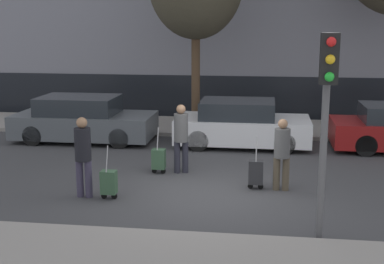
{
  "coord_description": "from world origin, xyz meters",
  "views": [
    {
      "loc": [
        1.09,
        -11.02,
        3.66
      ],
      "look_at": [
        -0.69,
        1.8,
        0.95
      ],
      "focal_mm": 50.0,
      "sensor_mm": 36.0,
      "label": 1
    }
  ],
  "objects_px": {
    "parked_car_1": "(241,124)",
    "pedestrian_center": "(181,134)",
    "parked_bicycle": "(224,115)",
    "trolley_right": "(256,172)",
    "parked_car_0": "(83,120)",
    "pedestrian_left": "(83,152)",
    "pedestrian_right": "(282,150)",
    "traffic_light": "(327,96)",
    "trolley_left": "(109,182)",
    "trolley_center": "(159,159)"
  },
  "relations": [
    {
      "from": "parked_car_1",
      "to": "pedestrian_center",
      "type": "distance_m",
      "value": 3.39
    },
    {
      "from": "parked_bicycle",
      "to": "trolley_right",
      "type": "bearing_deg",
      "value": -79.31
    },
    {
      "from": "parked_car_1",
      "to": "pedestrian_center",
      "type": "relative_size",
      "value": 2.32
    },
    {
      "from": "parked_car_0",
      "to": "pedestrian_center",
      "type": "distance_m",
      "value": 4.74
    },
    {
      "from": "parked_car_0",
      "to": "pedestrian_left",
      "type": "relative_size",
      "value": 2.49
    },
    {
      "from": "pedestrian_right",
      "to": "traffic_light",
      "type": "bearing_deg",
      "value": -77.57
    },
    {
      "from": "parked_car_0",
      "to": "trolley_left",
      "type": "relative_size",
      "value": 3.72
    },
    {
      "from": "traffic_light",
      "to": "trolley_right",
      "type": "bearing_deg",
      "value": 112.31
    },
    {
      "from": "parked_bicycle",
      "to": "pedestrian_center",
      "type": "bearing_deg",
      "value": -96.48
    },
    {
      "from": "parked_car_1",
      "to": "trolley_right",
      "type": "height_order",
      "value": "parked_car_1"
    },
    {
      "from": "trolley_left",
      "to": "parked_car_1",
      "type": "bearing_deg",
      "value": 64.65
    },
    {
      "from": "pedestrian_right",
      "to": "parked_bicycle",
      "type": "xyz_separation_m",
      "value": [
        -1.77,
        6.46,
        -0.41
      ]
    },
    {
      "from": "parked_car_0",
      "to": "trolley_right",
      "type": "height_order",
      "value": "parked_car_0"
    },
    {
      "from": "parked_car_0",
      "to": "trolley_left",
      "type": "height_order",
      "value": "parked_car_0"
    },
    {
      "from": "pedestrian_center",
      "to": "pedestrian_right",
      "type": "relative_size",
      "value": 1.06
    },
    {
      "from": "trolley_right",
      "to": "trolley_left",
      "type": "bearing_deg",
      "value": -159.95
    },
    {
      "from": "parked_bicycle",
      "to": "traffic_light",
      "type": "bearing_deg",
      "value": -75.69
    },
    {
      "from": "parked_car_1",
      "to": "trolley_left",
      "type": "relative_size",
      "value": 3.42
    },
    {
      "from": "parked_car_0",
      "to": "trolley_right",
      "type": "xyz_separation_m",
      "value": [
        5.39,
        -4.17,
        -0.27
      ]
    },
    {
      "from": "trolley_left",
      "to": "traffic_light",
      "type": "bearing_deg",
      "value": -21.77
    },
    {
      "from": "parked_car_0",
      "to": "parked_bicycle",
      "type": "distance_m",
      "value": 4.76
    },
    {
      "from": "trolley_right",
      "to": "parked_bicycle",
      "type": "height_order",
      "value": "trolley_right"
    },
    {
      "from": "pedestrian_left",
      "to": "parked_bicycle",
      "type": "height_order",
      "value": "pedestrian_left"
    },
    {
      "from": "pedestrian_left",
      "to": "trolley_left",
      "type": "height_order",
      "value": "pedestrian_left"
    },
    {
      "from": "parked_car_0",
      "to": "trolley_center",
      "type": "height_order",
      "value": "parked_car_0"
    },
    {
      "from": "pedestrian_right",
      "to": "traffic_light",
      "type": "distance_m",
      "value": 3.23
    },
    {
      "from": "parked_car_0",
      "to": "parked_bicycle",
      "type": "height_order",
      "value": "parked_car_0"
    },
    {
      "from": "parked_car_1",
      "to": "parked_bicycle",
      "type": "xyz_separation_m",
      "value": [
        -0.7,
        2.3,
        -0.15
      ]
    },
    {
      "from": "trolley_left",
      "to": "pedestrian_right",
      "type": "relative_size",
      "value": 0.72
    },
    {
      "from": "parked_car_1",
      "to": "traffic_light",
      "type": "xyz_separation_m",
      "value": [
        1.65,
        -6.92,
        1.85
      ]
    },
    {
      "from": "parked_car_1",
      "to": "pedestrian_left",
      "type": "height_order",
      "value": "pedestrian_left"
    },
    {
      "from": "pedestrian_left",
      "to": "traffic_light",
      "type": "distance_m",
      "value": 5.22
    },
    {
      "from": "pedestrian_center",
      "to": "pedestrian_right",
      "type": "xyz_separation_m",
      "value": [
        2.38,
        -1.06,
        -0.06
      ]
    },
    {
      "from": "traffic_light",
      "to": "parked_bicycle",
      "type": "height_order",
      "value": "traffic_light"
    },
    {
      "from": "trolley_center",
      "to": "traffic_light",
      "type": "height_order",
      "value": "traffic_light"
    },
    {
      "from": "trolley_right",
      "to": "parked_bicycle",
      "type": "xyz_separation_m",
      "value": [
        -1.22,
        6.46,
        0.11
      ]
    },
    {
      "from": "parked_car_0",
      "to": "pedestrian_center",
      "type": "height_order",
      "value": "pedestrian_center"
    },
    {
      "from": "pedestrian_left",
      "to": "pedestrian_center",
      "type": "bearing_deg",
      "value": -124.0
    },
    {
      "from": "pedestrian_right",
      "to": "pedestrian_center",
      "type": "bearing_deg",
      "value": 156.62
    },
    {
      "from": "parked_car_1",
      "to": "pedestrian_center",
      "type": "bearing_deg",
      "value": -112.84
    },
    {
      "from": "trolley_center",
      "to": "parked_bicycle",
      "type": "height_order",
      "value": "trolley_center"
    },
    {
      "from": "trolley_center",
      "to": "trolley_right",
      "type": "bearing_deg",
      "value": -21.04
    },
    {
      "from": "pedestrian_left",
      "to": "pedestrian_right",
      "type": "relative_size",
      "value": 1.08
    },
    {
      "from": "pedestrian_center",
      "to": "pedestrian_right",
      "type": "height_order",
      "value": "pedestrian_center"
    },
    {
      "from": "pedestrian_left",
      "to": "parked_bicycle",
      "type": "bearing_deg",
      "value": -101.84
    },
    {
      "from": "trolley_center",
      "to": "trolley_right",
      "type": "height_order",
      "value": "trolley_right"
    },
    {
      "from": "parked_bicycle",
      "to": "parked_car_1",
      "type": "bearing_deg",
      "value": -73.12
    },
    {
      "from": "parked_car_1",
      "to": "parked_bicycle",
      "type": "bearing_deg",
      "value": 106.88
    },
    {
      "from": "pedestrian_left",
      "to": "traffic_light",
      "type": "xyz_separation_m",
      "value": [
        4.7,
        -1.71,
        1.51
      ]
    },
    {
      "from": "parked_car_1",
      "to": "trolley_center",
      "type": "distance_m",
      "value": 3.75
    }
  ]
}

